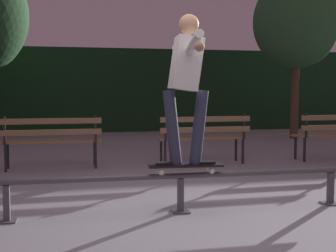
# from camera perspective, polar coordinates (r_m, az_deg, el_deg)

# --- Properties ---
(ground_plane) EXTENTS (90.00, 90.00, 0.00)m
(ground_plane) POSITION_cam_1_polar(r_m,az_deg,el_deg) (4.56, 2.18, -11.68)
(ground_plane) COLOR gray
(hedge_backdrop) EXTENTS (24.00, 1.20, 2.63)m
(hedge_backdrop) POSITION_cam_1_polar(r_m,az_deg,el_deg) (14.52, -7.34, 4.60)
(hedge_backdrop) COLOR black
(hedge_backdrop) RESTS_ON ground
(grind_rail) EXTENTS (4.10, 0.18, 0.42)m
(grind_rail) POSITION_cam_1_polar(r_m,az_deg,el_deg) (4.67, 1.63, -7.22)
(grind_rail) COLOR #47474C
(grind_rail) RESTS_ON ground
(skateboard) EXTENTS (0.79, 0.25, 0.09)m
(skateboard) POSITION_cam_1_polar(r_m,az_deg,el_deg) (4.65, 2.28, -5.18)
(skateboard) COLOR black
(skateboard) RESTS_ON grind_rail
(skateboarder) EXTENTS (0.62, 1.41, 1.56)m
(skateboarder) POSITION_cam_1_polar(r_m,az_deg,el_deg) (4.58, 2.35, 6.44)
(skateboarder) COLOR black
(skateboarder) RESTS_ON skateboard
(park_bench_left_center) EXTENTS (1.61, 0.47, 0.88)m
(park_bench_left_center) POSITION_cam_1_polar(r_m,az_deg,el_deg) (7.40, -14.84, -1.36)
(park_bench_left_center) COLOR black
(park_bench_left_center) RESTS_ON ground
(park_bench_right_center) EXTENTS (1.61, 0.47, 0.88)m
(park_bench_right_center) POSITION_cam_1_polar(r_m,az_deg,el_deg) (7.68, 4.62, -1.02)
(park_bench_right_center) COLOR black
(park_bench_right_center) RESTS_ON ground
(tree_far_right) EXTENTS (2.30, 2.30, 4.42)m
(tree_far_right) POSITION_cam_1_polar(r_m,az_deg,el_deg) (12.63, 16.25, 12.79)
(tree_far_right) COLOR #4C3828
(tree_far_right) RESTS_ON ground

